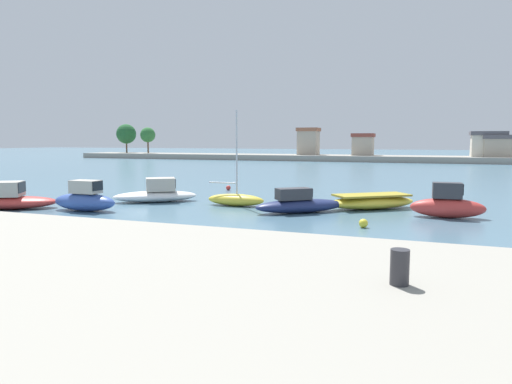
# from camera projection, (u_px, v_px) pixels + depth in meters

# --- Properties ---
(ground_plane) EXTENTS (400.00, 400.00, 0.00)m
(ground_plane) POSITION_uv_depth(u_px,v_px,m) (159.00, 238.00, 18.79)
(ground_plane) COLOR slate
(mooring_bollard) EXTENTS (0.27, 0.27, 0.52)m
(mooring_bollard) POSITION_uv_depth(u_px,v_px,m) (400.00, 267.00, 6.59)
(mooring_bollard) COLOR #2D2D33
(mooring_bollard) RESTS_ON seawall_embankment
(moored_boat_0) EXTENTS (5.48, 4.31, 1.60)m
(moored_boat_0) POSITION_uv_depth(u_px,v_px,m) (9.00, 199.00, 26.82)
(moored_boat_0) COLOR #C63833
(moored_boat_0) RESTS_ON ground
(moored_boat_1) EXTENTS (4.01, 1.55, 1.75)m
(moored_boat_1) POSITION_uv_depth(u_px,v_px,m) (85.00, 200.00, 26.08)
(moored_boat_1) COLOR #3856A8
(moored_boat_1) RESTS_ON ground
(moored_boat_2) EXTENTS (5.51, 4.65, 1.56)m
(moored_boat_2) POSITION_uv_depth(u_px,v_px,m) (157.00, 194.00, 29.96)
(moored_boat_2) COLOR white
(moored_boat_2) RESTS_ON ground
(moored_boat_3) EXTENTS (3.65, 1.21, 5.79)m
(moored_boat_3) POSITION_uv_depth(u_px,v_px,m) (236.00, 199.00, 28.12)
(moored_boat_3) COLOR yellow
(moored_boat_3) RESTS_ON ground
(moored_boat_4) EXTENTS (5.02, 4.42, 1.38)m
(moored_boat_4) POSITION_uv_depth(u_px,v_px,m) (299.00, 204.00, 25.43)
(moored_boat_4) COLOR navy
(moored_boat_4) RESTS_ON ground
(moored_boat_5) EXTENTS (5.59, 4.88, 0.86)m
(moored_boat_5) POSITION_uv_depth(u_px,v_px,m) (371.00, 202.00, 26.90)
(moored_boat_5) COLOR yellow
(moored_boat_5) RESTS_ON ground
(moored_boat_6) EXTENTS (3.75, 1.41, 1.82)m
(moored_boat_6) POSITION_uv_depth(u_px,v_px,m) (447.00, 205.00, 23.74)
(moored_boat_6) COLOR #C63833
(moored_boat_6) RESTS_ON ground
(mooring_buoy_0) EXTENTS (0.39, 0.39, 0.39)m
(mooring_buoy_0) POSITION_uv_depth(u_px,v_px,m) (228.00, 188.00, 37.00)
(mooring_buoy_0) COLOR red
(mooring_buoy_0) RESTS_ON ground
(mooring_buoy_1) EXTENTS (0.41, 0.41, 0.41)m
(mooring_buoy_1) POSITION_uv_depth(u_px,v_px,m) (363.00, 223.00, 21.04)
(mooring_buoy_1) COLOR yellow
(mooring_buoy_1) RESTS_ON ground
(distant_shoreline) EXTENTS (129.70, 9.80, 7.90)m
(distant_shoreline) POSITION_uv_depth(u_px,v_px,m) (367.00, 153.00, 89.21)
(distant_shoreline) COLOR gray
(distant_shoreline) RESTS_ON ground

